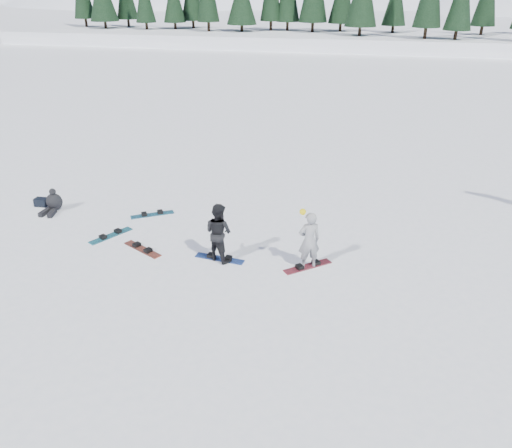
{
  "coord_description": "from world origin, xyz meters",
  "views": [
    {
      "loc": [
        3.2,
        -11.91,
        7.45
      ],
      "look_at": [
        0.27,
        0.75,
        1.1
      ],
      "focal_mm": 35.0,
      "sensor_mm": 36.0,
      "label": 1
    }
  ],
  "objects_px": {
    "snowboarder_man": "(219,232)",
    "snowboard_loose_a": "(111,236)",
    "snowboarder_woman": "(309,240)",
    "seated_rider": "(53,202)",
    "gear_bag": "(41,202)",
    "snowboard_loose_b": "(142,249)",
    "snowboard_loose_c": "(152,215)"
  },
  "relations": [
    {
      "from": "snowboarder_man",
      "to": "snowboard_loose_a",
      "type": "bearing_deg",
      "value": 15.14
    },
    {
      "from": "gear_bag",
      "to": "snowboard_loose_c",
      "type": "bearing_deg",
      "value": 2.29
    },
    {
      "from": "snowboarder_woman",
      "to": "snowboard_loose_b",
      "type": "relative_size",
      "value": 1.25
    },
    {
      "from": "snowboarder_woman",
      "to": "seated_rider",
      "type": "relative_size",
      "value": 1.88
    },
    {
      "from": "snowboard_loose_b",
      "to": "seated_rider",
      "type": "bearing_deg",
      "value": -177.38
    },
    {
      "from": "seated_rider",
      "to": "snowboard_loose_a",
      "type": "bearing_deg",
      "value": -31.42
    },
    {
      "from": "snowboarder_woman",
      "to": "snowboard_loose_c",
      "type": "height_order",
      "value": "snowboarder_woman"
    },
    {
      "from": "snowboard_loose_c",
      "to": "seated_rider",
      "type": "bearing_deg",
      "value": 154.22
    },
    {
      "from": "snowboard_loose_b",
      "to": "snowboard_loose_c",
      "type": "height_order",
      "value": "same"
    },
    {
      "from": "snowboarder_woman",
      "to": "snowboarder_man",
      "type": "relative_size",
      "value": 1.05
    },
    {
      "from": "snowboard_loose_a",
      "to": "gear_bag",
      "type": "bearing_deg",
      "value": 94.64
    },
    {
      "from": "snowboarder_man",
      "to": "snowboard_loose_c",
      "type": "bearing_deg",
      "value": -12.85
    },
    {
      "from": "snowboarder_man",
      "to": "snowboard_loose_c",
      "type": "xyz_separation_m",
      "value": [
        -3.22,
        2.44,
        -0.88
      ]
    },
    {
      "from": "gear_bag",
      "to": "snowboard_loose_b",
      "type": "distance_m",
      "value": 5.5
    },
    {
      "from": "seated_rider",
      "to": "snowboard_loose_b",
      "type": "height_order",
      "value": "seated_rider"
    },
    {
      "from": "snowboard_loose_a",
      "to": "snowboard_loose_c",
      "type": "bearing_deg",
      "value": 9.19
    },
    {
      "from": "snowboarder_man",
      "to": "snowboard_loose_c",
      "type": "relative_size",
      "value": 1.19
    },
    {
      "from": "seated_rider",
      "to": "gear_bag",
      "type": "height_order",
      "value": "seated_rider"
    },
    {
      "from": "snowboard_loose_a",
      "to": "snowboard_loose_c",
      "type": "distance_m",
      "value": 1.93
    },
    {
      "from": "seated_rider",
      "to": "snowboard_loose_b",
      "type": "relative_size",
      "value": 0.67
    },
    {
      "from": "snowboarder_woman",
      "to": "seated_rider",
      "type": "height_order",
      "value": "snowboarder_woman"
    },
    {
      "from": "snowboarder_man",
      "to": "seated_rider",
      "type": "height_order",
      "value": "snowboarder_man"
    },
    {
      "from": "snowboarder_man",
      "to": "gear_bag",
      "type": "height_order",
      "value": "snowboarder_man"
    },
    {
      "from": "snowboarder_woman",
      "to": "gear_bag",
      "type": "height_order",
      "value": "snowboarder_woman"
    },
    {
      "from": "snowboard_loose_b",
      "to": "snowboard_loose_c",
      "type": "relative_size",
      "value": 1.0
    },
    {
      "from": "snowboard_loose_b",
      "to": "snowboard_loose_c",
      "type": "xyz_separation_m",
      "value": [
        -0.74,
        2.43,
        0.0
      ]
    },
    {
      "from": "snowboarder_woman",
      "to": "snowboard_loose_b",
      "type": "distance_m",
      "value": 5.17
    },
    {
      "from": "gear_bag",
      "to": "snowboard_loose_a",
      "type": "distance_m",
      "value": 3.99
    },
    {
      "from": "snowboard_loose_a",
      "to": "snowboard_loose_c",
      "type": "xyz_separation_m",
      "value": [
        0.65,
        1.81,
        0.0
      ]
    },
    {
      "from": "snowboarder_man",
      "to": "gear_bag",
      "type": "bearing_deg",
      "value": 7.49
    },
    {
      "from": "gear_bag",
      "to": "snowboard_loose_b",
      "type": "height_order",
      "value": "gear_bag"
    },
    {
      "from": "snowboard_loose_c",
      "to": "snowboarder_woman",
      "type": "bearing_deg",
      "value": -54.08
    }
  ]
}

